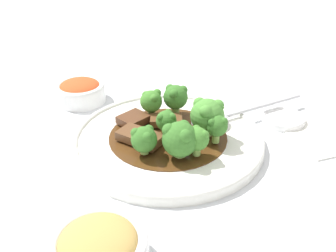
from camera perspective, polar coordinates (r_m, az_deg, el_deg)
The scene contains 18 objects.
ground_plane at distance 0.64m, azimuth 0.00°, elevation -2.63°, with size 4.00×4.00×0.00m, color silver.
main_plate at distance 0.64m, azimuth 0.00°, elevation -1.87°, with size 0.31×0.31×0.02m.
beef_strip_0 at distance 0.66m, azimuth -0.26°, elevation 0.83°, with size 0.05×0.06×0.01m.
beef_strip_1 at distance 0.66m, azimuth -5.03°, elevation 0.98°, with size 0.05×0.06×0.01m.
beef_strip_2 at distance 0.61m, azimuth -4.03°, elevation -1.64°, with size 0.08×0.07×0.01m.
broccoli_floret_0 at distance 0.56m, azimuth 1.76°, elevation -1.81°, with size 0.05×0.05×0.05m.
broccoli_floret_1 at distance 0.57m, azimuth 4.26°, elevation -1.82°, with size 0.04×0.04×0.05m.
broccoli_floret_2 at distance 0.61m, azimuth 5.72°, elevation 1.62°, with size 0.05×0.05×0.06m.
broccoli_floret_3 at distance 0.57m, azimuth -3.50°, elevation -1.88°, with size 0.04×0.04×0.04m.
broccoli_floret_4 at distance 0.61m, azimuth -0.25°, elevation 0.78°, with size 0.03×0.03×0.05m.
broccoli_floret_5 at distance 0.68m, azimuth 1.11°, elevation 4.27°, with size 0.04×0.04×0.05m.
broccoli_floret_6 at distance 0.68m, azimuth -2.18°, elevation 3.72°, with size 0.04×0.04×0.05m.
broccoli_floret_7 at distance 0.60m, azimuth 7.07°, elevation 0.08°, with size 0.03×0.03×0.05m.
serving_spoon at distance 0.67m, azimuth 7.24°, elevation 1.32°, with size 0.05×0.24×0.01m.
side_bowl_kimchi at distance 0.79m, azimuth -12.62°, elevation 5.02°, with size 0.10×0.10×0.04m.
side_bowl_appetizer at distance 0.44m, azimuth -10.01°, elevation -17.22°, with size 0.11×0.11×0.05m.
sauce_dish at distance 0.73m, azimuth 16.42°, elevation 1.00°, with size 0.08×0.08×0.01m.
paper_napkin at distance 0.71m, azimuth 20.61°, elevation -1.03°, with size 0.14×0.10×0.01m.
Camera 1 is at (0.49, -0.23, 0.35)m, focal length 42.00 mm.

